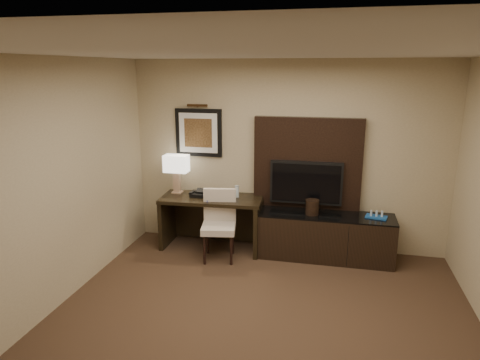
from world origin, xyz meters
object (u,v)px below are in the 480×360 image
(desk_chair, at_px, (219,227))
(ice_bucket, at_px, (312,207))
(desk_phone, at_px, (198,193))
(table_lamp, at_px, (177,173))
(credenza, at_px, (325,236))
(water_bottle, at_px, (237,191))
(minibar_tray, at_px, (377,214))
(tv, at_px, (306,183))
(desk, at_px, (212,223))

(desk_chair, xyz_separation_m, ice_bucket, (1.23, 0.33, 0.27))
(desk_chair, distance_m, desk_phone, 0.64)
(desk_chair, xyz_separation_m, desk_phone, (-0.40, 0.35, 0.36))
(table_lamp, bearing_deg, credenza, -2.93)
(water_bottle, xyz_separation_m, minibar_tray, (1.93, -0.07, -0.18))
(tv, height_order, desk_chair, tv)
(minibar_tray, bearing_deg, desk_chair, -169.77)
(desk_chair, relative_size, desk_phone, 4.81)
(minibar_tray, bearing_deg, ice_bucket, -176.72)
(credenza, relative_size, ice_bucket, 9.04)
(tv, distance_m, water_bottle, 0.99)
(desk, xyz_separation_m, desk_chair, (0.20, -0.36, 0.08))
(desk_phone, height_order, water_bottle, water_bottle)
(water_bottle, relative_size, minibar_tray, 0.63)
(desk_phone, bearing_deg, credenza, 4.65)
(tv, height_order, table_lamp, table_lamp)
(table_lamp, xyz_separation_m, minibar_tray, (2.84, -0.09, -0.39))
(desk, xyz_separation_m, water_bottle, (0.35, 0.09, 0.47))
(credenza, distance_m, minibar_tray, 0.76)
(credenza, xyz_separation_m, table_lamp, (-2.18, 0.11, 0.76))
(desk, distance_m, tv, 1.48)
(minibar_tray, bearing_deg, tv, 169.92)
(desk_phone, height_order, ice_bucket, desk_phone)
(desk_chair, distance_m, minibar_tray, 2.13)
(minibar_tray, bearing_deg, table_lamp, 178.15)
(credenza, bearing_deg, water_bottle, 176.12)
(desk, height_order, water_bottle, water_bottle)
(ice_bucket, bearing_deg, desk_chair, -165.15)
(water_bottle, bearing_deg, desk_chair, -109.31)
(desk, distance_m, table_lamp, 0.90)
(desk, distance_m, minibar_tray, 2.30)
(desk_chair, height_order, water_bottle, water_bottle)
(table_lamp, bearing_deg, water_bottle, -1.64)
(desk_phone, bearing_deg, minibar_tray, 5.05)
(desk, height_order, tv, tv)
(tv, distance_m, ice_bucket, 0.37)
(desk, relative_size, water_bottle, 8.44)
(water_bottle, bearing_deg, credenza, -3.86)
(table_lamp, bearing_deg, desk, -11.21)
(desk_phone, bearing_deg, table_lamp, 166.19)
(credenza, bearing_deg, desk_chair, -165.94)
(credenza, relative_size, table_lamp, 3.05)
(ice_bucket, bearing_deg, table_lamp, 175.98)
(minibar_tray, bearing_deg, desk, -179.50)
(desk, bearing_deg, desk_chair, -63.85)
(desk, xyz_separation_m, minibar_tray, (2.28, 0.02, 0.30))
(desk, bearing_deg, minibar_tray, -2.62)
(credenza, height_order, table_lamp, table_lamp)
(desk_chair, bearing_deg, water_bottle, 60.65)
(ice_bucket, bearing_deg, desk, 178.85)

